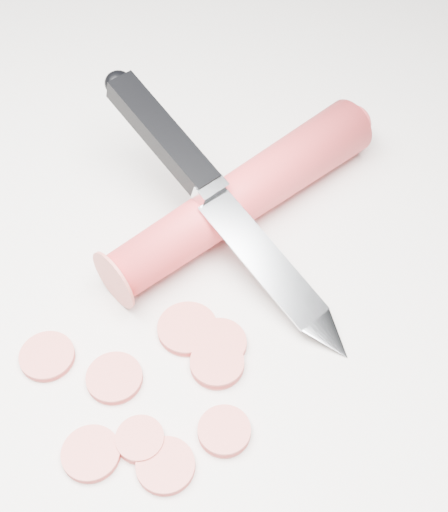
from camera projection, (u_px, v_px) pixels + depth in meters
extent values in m
plane|color=silver|center=(163.00, 341.00, 0.46)|extent=(2.40, 2.40, 0.00)
cylinder|color=red|center=(243.00, 196.00, 0.51)|extent=(0.21, 0.16, 0.04)
cylinder|color=#CE574C|center=(91.00, 454.00, 0.41)|extent=(0.03, 0.03, 0.01)
cylinder|color=#CE574C|center=(165.00, 466.00, 0.41)|extent=(0.03, 0.03, 0.01)
cylinder|color=#CE574C|center=(217.00, 364.00, 0.45)|extent=(0.03, 0.03, 0.01)
cylinder|color=#CE574C|center=(224.00, 431.00, 0.42)|extent=(0.03, 0.03, 0.01)
cylinder|color=#CE574C|center=(219.00, 343.00, 0.46)|extent=(0.04, 0.04, 0.01)
cylinder|color=#CE574C|center=(47.00, 356.00, 0.45)|extent=(0.03, 0.03, 0.01)
cylinder|color=#CE574C|center=(140.00, 440.00, 0.42)|extent=(0.03, 0.03, 0.01)
cylinder|color=#CE574C|center=(114.00, 378.00, 0.44)|extent=(0.03, 0.03, 0.01)
cylinder|color=#CE574C|center=(188.00, 329.00, 0.46)|extent=(0.04, 0.04, 0.01)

